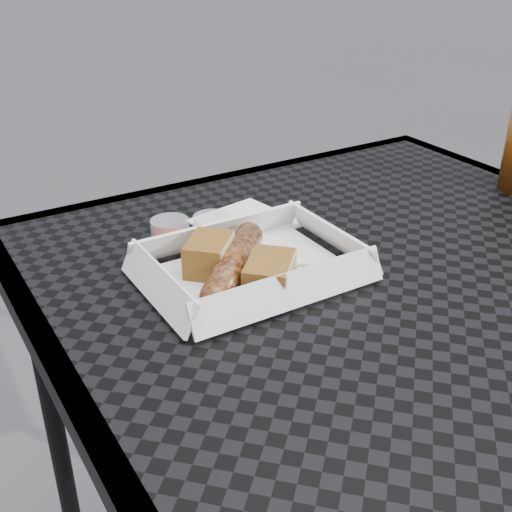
% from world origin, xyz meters
% --- Properties ---
extents(patio_table, '(0.80, 0.80, 0.74)m').
position_xyz_m(patio_table, '(0.00, 0.00, 0.67)').
color(patio_table, black).
rests_on(patio_table, ground).
extents(food_tray, '(0.22, 0.15, 0.00)m').
position_xyz_m(food_tray, '(-0.14, 0.08, 0.75)').
color(food_tray, white).
rests_on(food_tray, patio_table).
extents(bratwurst, '(0.14, 0.14, 0.03)m').
position_xyz_m(bratwurst, '(-0.17, 0.08, 0.77)').
color(bratwurst, brown).
rests_on(bratwurst, food_tray).
extents(bread_near, '(0.08, 0.08, 0.04)m').
position_xyz_m(bread_near, '(-0.18, 0.11, 0.77)').
color(bread_near, brown).
rests_on(bread_near, food_tray).
extents(bread_far, '(0.08, 0.08, 0.04)m').
position_xyz_m(bread_far, '(-0.15, 0.04, 0.77)').
color(bread_far, brown).
rests_on(bread_far, food_tray).
extents(veg_garnish, '(0.03, 0.03, 0.00)m').
position_xyz_m(veg_garnish, '(-0.10, 0.05, 0.75)').
color(veg_garnish, '#FF580B').
rests_on(veg_garnish, food_tray).
extents(napkin, '(0.14, 0.14, 0.00)m').
position_xyz_m(napkin, '(-0.07, 0.21, 0.75)').
color(napkin, white).
rests_on(napkin, patio_table).
extents(condiment_cup_sauce, '(0.05, 0.05, 0.03)m').
position_xyz_m(condiment_cup_sauce, '(-0.19, 0.21, 0.76)').
color(condiment_cup_sauce, maroon).
rests_on(condiment_cup_sauce, patio_table).
extents(condiment_cup_empty, '(0.05, 0.05, 0.03)m').
position_xyz_m(condiment_cup_empty, '(-0.13, 0.20, 0.76)').
color(condiment_cup_empty, silver).
rests_on(condiment_cup_empty, patio_table).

